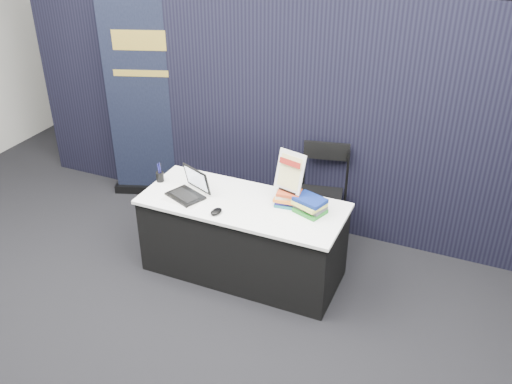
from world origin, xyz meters
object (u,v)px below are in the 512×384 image
object	(u,v)px
display_table	(243,238)
laptop	(188,189)
pullup_banner	(150,110)
info_sign	(290,172)
stacking_chair	(319,193)
book_stack_short	(309,205)
book_stack_tall	(288,198)

from	to	relation	value
display_table	laptop	bearing A→B (deg)	-171.08
laptop	pullup_banner	xyz separation A→B (m)	(-1.03, 1.03, 0.20)
info_sign	pullup_banner	world-z (taller)	pullup_banner
laptop	stacking_chair	world-z (taller)	stacking_chair
display_table	stacking_chair	size ratio (longest dim) A/B	1.77
display_table	pullup_banner	xyz separation A→B (m)	(-1.53, 0.95, 0.64)
book_stack_short	info_sign	distance (m)	0.32
stacking_chair	pullup_banner	bearing A→B (deg)	161.73
book_stack_short	display_table	bearing A→B (deg)	-172.08
book_stack_short	pullup_banner	xyz separation A→B (m)	(-2.11, 0.87, 0.19)
laptop	book_stack_tall	world-z (taller)	laptop
laptop	book_stack_short	world-z (taller)	laptop
stacking_chair	book_stack_tall	bearing A→B (deg)	-109.86
book_stack_short	stacking_chair	world-z (taller)	stacking_chair
pullup_banner	stacking_chair	size ratio (longest dim) A/B	2.24
book_stack_short	pullup_banner	distance (m)	2.29
book_stack_tall	info_sign	bearing A→B (deg)	90.00
laptop	info_sign	size ratio (longest dim) A/B	1.06
display_table	book_stack_short	bearing A→B (deg)	7.92
info_sign	stacking_chair	size ratio (longest dim) A/B	0.35
display_table	stacking_chair	world-z (taller)	stacking_chair
laptop	stacking_chair	bearing A→B (deg)	62.96
book_stack_short	info_sign	world-z (taller)	info_sign
book_stack_tall	stacking_chair	world-z (taller)	stacking_chair
laptop	book_stack_tall	size ratio (longest dim) A/B	1.69
book_stack_short	stacking_chair	bearing A→B (deg)	100.32
info_sign	book_stack_tall	bearing A→B (deg)	-75.44
display_table	laptop	world-z (taller)	laptop
book_stack_short	info_sign	bearing A→B (deg)	163.62
info_sign	book_stack_short	bearing A→B (deg)	-1.82
stacking_chair	laptop	bearing A→B (deg)	-151.93
pullup_banner	stacking_chair	xyz separation A→B (m)	(1.99, -0.21, -0.45)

